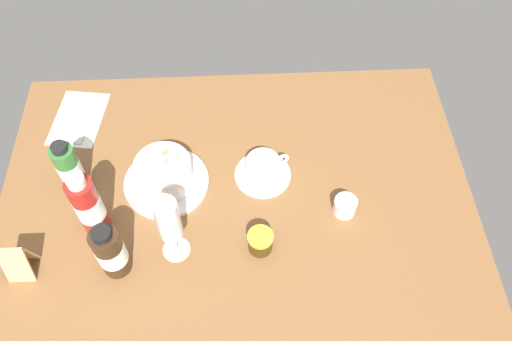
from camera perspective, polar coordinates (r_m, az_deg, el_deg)
name	(u,v)px	position (r cm, az deg, el deg)	size (l,w,h in cm)	color
ground_plane	(237,209)	(120.07, -2.11, -4.32)	(110.00, 84.00, 3.00)	brown
porridge_bowl	(165,175)	(120.49, -10.08, -0.44)	(19.84, 19.84, 8.92)	white
cutlery_setting	(78,120)	(141.10, -19.10, 5.34)	(14.54, 19.87, 0.90)	white
coffee_cup	(263,169)	(121.12, 0.81, 0.18)	(13.40, 13.40, 5.83)	white
creamer_jug	(345,206)	(117.97, 9.87, -3.87)	(6.18, 5.17, 4.84)	white
wine_glass	(169,222)	(103.77, -9.64, -5.64)	(5.99, 5.99, 19.28)	white
jam_jar	(260,242)	(111.34, 0.49, -7.87)	(5.56, 5.56, 5.31)	#3F2C0B
sauce_bottle_red	(88,205)	(114.33, -18.07, -3.68)	(5.88, 5.88, 18.99)	#B21E19
sauce_bottle_brown	(111,251)	(109.40, -15.79, -8.61)	(6.09, 6.09, 15.51)	#382314
sauce_bottle_green	(69,168)	(123.33, -19.94, 0.28)	(5.38, 5.38, 15.26)	#337233
menu_card	(17,260)	(117.71, -24.93, -8.93)	(5.68, 5.60, 10.02)	tan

